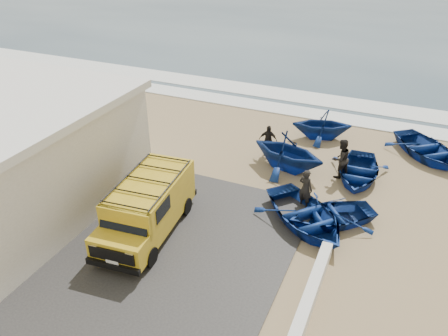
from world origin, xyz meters
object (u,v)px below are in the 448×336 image
(boat_mid_left, at_px, (288,151))
(boat_far_right, at_px, (427,149))
(boat_near_right, at_px, (331,215))
(fisherman_middle, at_px, (341,159))
(van, at_px, (148,205))
(boat_far_left, at_px, (322,124))
(boat_near_left, at_px, (305,215))
(boat_mid_right, at_px, (358,171))
(fisherman_back, at_px, (268,140))
(fisherman_front, at_px, (306,189))
(parapet, at_px, (305,312))

(boat_mid_left, relative_size, boat_far_right, 0.87)
(boat_near_right, relative_size, fisherman_middle, 1.85)
(van, distance_m, boat_far_left, 11.03)
(boat_near_left, bearing_deg, fisherman_middle, 36.23)
(boat_mid_right, xyz_separation_m, fisherman_back, (-4.39, 0.58, 0.38))
(boat_mid_right, relative_size, fisherman_front, 2.19)
(boat_mid_left, height_order, fisherman_middle, boat_mid_left)
(parapet, xyz_separation_m, boat_far_left, (-2.26, 12.01, 0.52))
(van, bearing_deg, boat_mid_right, 41.28)
(parapet, distance_m, boat_near_left, 4.51)
(boat_mid_right, xyz_separation_m, fisherman_middle, (-0.79, -0.16, 0.53))
(fisherman_front, bearing_deg, boat_far_right, -101.00)
(boat_near_right, xyz_separation_m, fisherman_middle, (-0.38, 3.54, 0.56))
(boat_mid_left, height_order, boat_far_right, boat_mid_left)
(parapet, height_order, fisherman_back, fisherman_back)
(fisherman_front, bearing_deg, parapet, 127.38)
(boat_mid_right, bearing_deg, parapet, -93.84)
(boat_mid_left, relative_size, fisherman_front, 2.09)
(boat_far_left, xyz_separation_m, fisherman_front, (0.80, -6.46, 0.04))
(boat_mid_left, bearing_deg, boat_far_left, 4.14)
(parapet, relative_size, boat_near_left, 1.45)
(boat_far_left, distance_m, boat_far_right, 5.12)
(van, relative_size, boat_mid_left, 1.44)
(van, height_order, boat_mid_left, van)
(boat_mid_right, relative_size, boat_far_right, 0.91)
(boat_near_right, distance_m, fisherman_front, 1.45)
(fisherman_back, bearing_deg, boat_far_left, 46.04)
(parapet, xyz_separation_m, fisherman_middle, (-0.64, 8.46, 0.63))
(van, xyz_separation_m, boat_mid_right, (6.43, 6.87, -0.74))
(boat_near_left, bearing_deg, boat_far_right, 15.60)
(boat_mid_left, xyz_separation_m, fisherman_back, (-1.29, 1.02, -0.16))
(boat_mid_right, relative_size, fisherman_middle, 2.01)
(boat_near_left, bearing_deg, van, 159.96)
(parapet, height_order, boat_mid_right, boat_mid_right)
(van, height_order, boat_mid_right, van)
(van, relative_size, fisherman_back, 3.31)
(van, bearing_deg, fisherman_front, 32.76)
(fisherman_middle, bearing_deg, van, -0.03)
(boat_near_right, bearing_deg, boat_mid_left, -177.39)
(van, distance_m, boat_near_right, 6.84)
(boat_near_left, xyz_separation_m, boat_far_right, (3.97, 7.67, -0.01))
(fisherman_front, height_order, fisherman_middle, fisherman_middle)
(parapet, xyz_separation_m, fisherman_back, (-4.24, 9.19, 0.48))
(fisherman_front, height_order, fisherman_back, fisherman_front)
(fisherman_back, bearing_deg, fisherman_middle, -20.41)
(boat_near_right, relative_size, fisherman_front, 2.02)
(boat_far_left, height_order, boat_far_right, boat_far_left)
(van, xyz_separation_m, boat_near_right, (6.01, 3.17, -0.77))
(boat_near_left, height_order, fisherman_middle, fisherman_middle)
(parapet, xyz_separation_m, boat_near_left, (-1.13, 4.37, 0.15))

